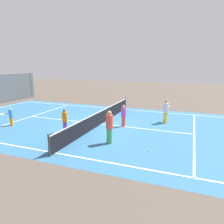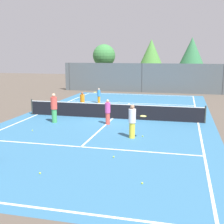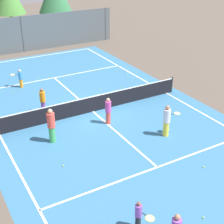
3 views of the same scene
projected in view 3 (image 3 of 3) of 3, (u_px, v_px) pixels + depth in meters
name	position (u px, v px, depth m)	size (l,w,h in m)	color
ground_plane	(93.00, 112.00, 20.11)	(80.00, 80.00, 0.00)	brown
court_surface	(93.00, 112.00, 20.11)	(13.00, 25.00, 0.01)	teal
tennis_net	(93.00, 104.00, 19.88)	(11.90, 0.10, 1.10)	#333833
perimeter_fence	(22.00, 35.00, 30.23)	(18.00, 0.12, 3.20)	#515B60
player_0	(43.00, 100.00, 19.64)	(0.33, 0.33, 1.54)	purple
player_1	(167.00, 120.00, 17.24)	(0.95, 0.48, 1.73)	yellow
player_2	(108.00, 111.00, 18.46)	(0.33, 0.33, 1.54)	#E54C3F
player_3	(139.00, 215.00, 11.68)	(0.43, 0.83, 1.16)	#232328
player_4	(20.00, 78.00, 23.16)	(0.80, 0.70, 1.30)	orange
player_5	(51.00, 125.00, 16.67)	(0.39, 0.39, 1.85)	#3FA559
ball_crate	(106.00, 100.00, 21.09)	(0.48, 0.36, 0.43)	blue
tennis_ball_0	(38.00, 78.00, 25.00)	(0.07, 0.07, 0.07)	#CCE533
tennis_ball_1	(122.00, 87.00, 23.38)	(0.07, 0.07, 0.07)	#CCE533
tennis_ball_2	(100.00, 89.00, 23.05)	(0.07, 0.07, 0.07)	#CCE533
tennis_ball_3	(203.00, 218.00, 12.35)	(0.07, 0.07, 0.07)	#CCE533
tennis_ball_4	(63.00, 166.00, 15.20)	(0.07, 0.07, 0.07)	#CCE533
tennis_ball_5	(13.00, 92.00, 22.59)	(0.07, 0.07, 0.07)	#CCE533
tennis_ball_6	(128.00, 74.00, 25.67)	(0.07, 0.07, 0.07)	#CCE533
tennis_ball_8	(117.00, 71.00, 26.38)	(0.07, 0.07, 0.07)	#CCE533
tennis_ball_9	(204.00, 167.00, 15.11)	(0.07, 0.07, 0.07)	#CCE533
tennis_ball_10	(169.00, 130.00, 18.11)	(0.07, 0.07, 0.07)	#CCE533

